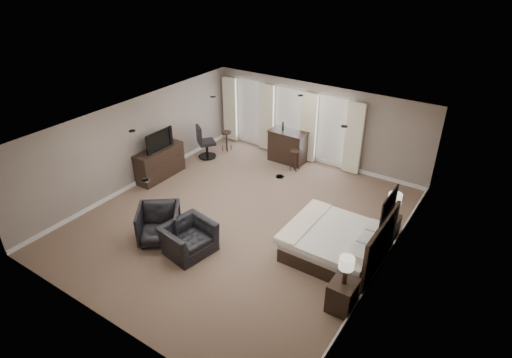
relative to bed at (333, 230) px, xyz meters
The scene contains 16 objects.
room 2.66m from the bed, behind, with size 7.60×8.60×2.64m.
window_bay 5.46m from the bed, 131.17° to the left, with size 5.25×0.20×2.30m.
bed is the anchor object (origin of this frame).
nightstand_near 1.73m from the bed, 58.46° to the right, with size 0.49×0.60×0.65m, color black.
nightstand_far 1.75m from the bed, 58.46° to the left, with size 0.41×0.50×0.54m, color black.
lamp_near 1.73m from the bed, 58.46° to the right, with size 0.30×0.30×0.61m, color beige.
lamp_far 1.71m from the bed, 58.46° to the left, with size 0.32×0.32×0.67m, color beige.
wall_art 1.56m from the bed, ahead, with size 0.04×0.96×0.56m, color slate.
dresser 6.06m from the bed, behind, with size 0.53×1.65×0.96m, color black.
tv 6.06m from the bed, behind, with size 1.05×0.60×0.14m, color black.
armchair_near 3.36m from the bed, 148.13° to the right, with size 1.13×0.74×0.99m, color black.
armchair_far 4.16m from the bed, 153.99° to the right, with size 0.96×0.90×0.99m, color black.
bar_counter 4.93m from the bed, 132.13° to the left, with size 1.23×0.64×1.07m, color black.
bar_stool_left 6.36m from the bed, 149.69° to the left, with size 0.34×0.34×0.71m, color black.
bar_stool_right 4.26m from the bed, 130.69° to the left, with size 0.33×0.33×0.70m, color black.
desk_chair 6.20m from the bed, 157.14° to the left, with size 0.59×0.59×1.16m, color black.
Camera 1 is at (5.51, -7.59, 6.42)m, focal length 30.00 mm.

